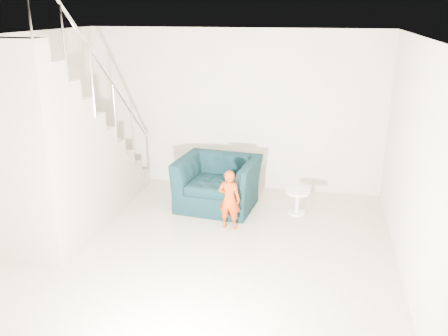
{
  "coord_description": "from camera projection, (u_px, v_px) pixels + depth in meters",
  "views": [
    {
      "loc": [
        1.47,
        -5.01,
        3.01
      ],
      "look_at": [
        0.15,
        1.2,
        0.85
      ],
      "focal_mm": 38.0,
      "sensor_mm": 36.0,
      "label": 1
    }
  ],
  "objects": [
    {
      "name": "ceiling",
      "position": [
        187.0,
        38.0,
        5.02
      ],
      "size": [
        5.5,
        5.5,
        0.0
      ],
      "primitive_type": "plane",
      "rotation": [
        3.14,
        0.0,
        0.0
      ],
      "color": "silver",
      "rests_on": "back_wall"
    },
    {
      "name": "right_wall",
      "position": [
        419.0,
        174.0,
        4.97
      ],
      "size": [
        0.0,
        5.5,
        5.5
      ],
      "primitive_type": "plane",
      "rotation": [
        1.57,
        0.0,
        -1.57
      ],
      "color": "#BAB498",
      "rests_on": "floor"
    },
    {
      "name": "floor",
      "position": [
        192.0,
        262.0,
        5.89
      ],
      "size": [
        5.5,
        5.5,
        0.0
      ],
      "primitive_type": "plane",
      "color": "tan",
      "rests_on": "ground"
    },
    {
      "name": "front_wall",
      "position": [
        67.0,
        292.0,
        2.91
      ],
      "size": [
        5.0,
        0.0,
        5.0
      ],
      "primitive_type": "plane",
      "rotation": [
        -1.57,
        0.0,
        0.0
      ],
      "color": "#BAB498",
      "rests_on": "floor"
    },
    {
      "name": "armchair",
      "position": [
        218.0,
        183.0,
        7.44
      ],
      "size": [
        1.31,
        1.17,
        0.78
      ],
      "primitive_type": "imported",
      "rotation": [
        0.0,
        0.0,
        -0.1
      ],
      "color": "black",
      "rests_on": "floor"
    },
    {
      "name": "staircase",
      "position": [
        61.0,
        166.0,
        6.49
      ],
      "size": [
        1.02,
        3.03,
        3.62
      ],
      "color": "#ADA089",
      "rests_on": "floor"
    },
    {
      "name": "back_wall",
      "position": [
        234.0,
        111.0,
        8.0
      ],
      "size": [
        5.0,
        0.0,
        5.0
      ],
      "primitive_type": "plane",
      "rotation": [
        1.57,
        0.0,
        0.0
      ],
      "color": "#BAB498",
      "rests_on": "floor"
    },
    {
      "name": "throw",
      "position": [
        187.0,
        175.0,
        7.49
      ],
      "size": [
        0.04,
        0.44,
        0.5
      ],
      "primitive_type": "cube",
      "color": "black",
      "rests_on": "armchair"
    },
    {
      "name": "cushion",
      "position": [
        236.0,
        166.0,
        7.5
      ],
      "size": [
        0.41,
        0.2,
        0.41
      ],
      "primitive_type": "cube",
      "rotation": [
        0.21,
        0.0,
        0.0
      ],
      "color": "black",
      "rests_on": "armchair"
    },
    {
      "name": "side_table",
      "position": [
        297.0,
        198.0,
        7.2
      ],
      "size": [
        0.38,
        0.38,
        0.38
      ],
      "color": "white",
      "rests_on": "floor"
    },
    {
      "name": "toddler",
      "position": [
        229.0,
        200.0,
        6.68
      ],
      "size": [
        0.33,
        0.23,
        0.87
      ],
      "primitive_type": "imported",
      "rotation": [
        0.0,
        0.0,
        3.09
      ],
      "color": "#A72C05",
      "rests_on": "floor"
    },
    {
      "name": "phone",
      "position": [
        237.0,
        180.0,
        6.5
      ],
      "size": [
        0.02,
        0.05,
        0.1
      ],
      "primitive_type": "cube",
      "rotation": [
        0.0,
        0.0,
        -0.04
      ],
      "color": "black",
      "rests_on": "toddler"
    }
  ]
}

